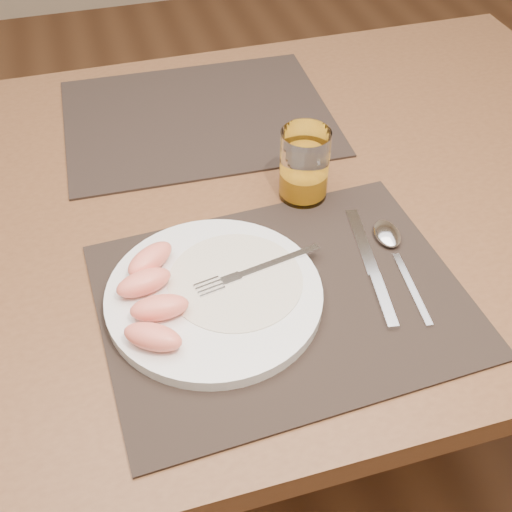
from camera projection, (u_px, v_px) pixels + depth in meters
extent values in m
plane|color=#57341D|center=(242.00, 447.00, 1.48)|extent=(5.00, 5.00, 0.00)
cube|color=brown|center=(234.00, 205.00, 0.97)|extent=(1.40, 0.90, 0.04)
cylinder|color=brown|center=(438.00, 184.00, 1.61)|extent=(0.06, 0.06, 0.71)
cube|color=black|center=(283.00, 299.00, 0.81)|extent=(0.47, 0.37, 0.00)
cube|color=black|center=(198.00, 117.00, 1.10)|extent=(0.46, 0.37, 0.00)
cylinder|color=white|center=(214.00, 296.00, 0.80)|extent=(0.27, 0.27, 0.02)
cylinder|color=white|center=(235.00, 280.00, 0.80)|extent=(0.17, 0.17, 0.00)
cube|color=silver|center=(280.00, 261.00, 0.83)|extent=(0.11, 0.03, 0.00)
cube|color=silver|center=(231.00, 279.00, 0.80)|extent=(0.03, 0.02, 0.00)
cube|color=silver|center=(209.00, 287.00, 0.79)|extent=(0.04, 0.03, 0.00)
cube|color=silver|center=(362.00, 241.00, 0.88)|extent=(0.04, 0.13, 0.00)
cube|color=silver|center=(384.00, 300.00, 0.80)|extent=(0.03, 0.09, 0.01)
cube|color=silver|center=(412.00, 288.00, 0.81)|extent=(0.02, 0.13, 0.00)
ellipsoid|color=silver|center=(387.00, 233.00, 0.88)|extent=(0.04, 0.06, 0.01)
cylinder|color=white|center=(304.00, 164.00, 0.91)|extent=(0.07, 0.07, 0.11)
cylinder|color=orange|center=(303.00, 182.00, 0.94)|extent=(0.06, 0.06, 0.04)
ellipsoid|color=#FF8368|center=(153.00, 337.00, 0.72)|extent=(0.08, 0.07, 0.03)
ellipsoid|color=#FF8368|center=(159.00, 308.00, 0.75)|extent=(0.07, 0.04, 0.03)
ellipsoid|color=#FF8368|center=(144.00, 282.00, 0.78)|extent=(0.08, 0.05, 0.03)
ellipsoid|color=#FF8368|center=(150.00, 259.00, 0.81)|extent=(0.08, 0.07, 0.03)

